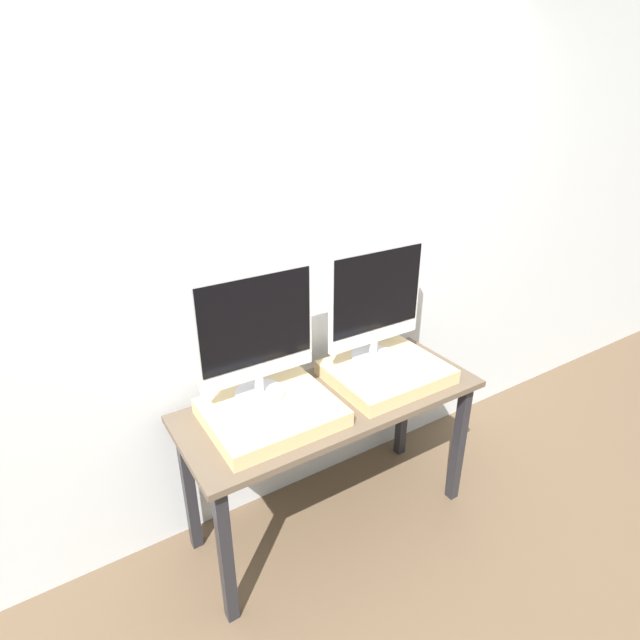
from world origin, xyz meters
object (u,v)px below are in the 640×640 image
object	(u,v)px
monitor_right	(376,302)
keyboard_right	(409,380)
keyboard_left	(289,424)
monitor_left	(256,334)

from	to	relation	value
monitor_right	keyboard_right	size ratio (longest dim) A/B	2.05
keyboard_left	keyboard_right	distance (m)	0.63
monitor_right	keyboard_right	xyz separation A→B (m)	(-0.00, -0.27, -0.29)
keyboard_left	keyboard_right	world-z (taller)	same
monitor_right	monitor_left	bearing A→B (deg)	180.00
monitor_left	monitor_right	size ratio (longest dim) A/B	1.00
monitor_right	keyboard_right	distance (m)	0.39
keyboard_left	monitor_left	bearing A→B (deg)	90.00
monitor_left	monitor_right	distance (m)	0.63
monitor_left	keyboard_left	size ratio (longest dim) A/B	2.05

